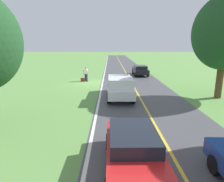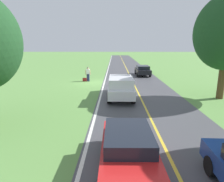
{
  "view_description": "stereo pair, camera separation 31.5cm",
  "coord_description": "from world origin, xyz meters",
  "views": [
    {
      "loc": [
        -1.96,
        22.16,
        4.31
      ],
      "look_at": [
        -2.08,
        8.62,
        1.09
      ],
      "focal_mm": 31.26,
      "sensor_mm": 36.0,
      "label": 1
    },
    {
      "loc": [
        -2.27,
        22.15,
        4.31
      ],
      "look_at": [
        -2.08,
        8.62,
        1.09
      ],
      "focal_mm": 31.26,
      "sensor_mm": 36.0,
      "label": 2
    }
  ],
  "objects": [
    {
      "name": "lane_edge_line",
      "position": [
        -1.06,
        0.0,
        0.01
      ],
      "size": [
        0.16,
        117.6,
        0.0
      ],
      "primitive_type": "cube",
      "color": "silver",
      "rests_on": "ground"
    },
    {
      "name": "hitchhiker_walking",
      "position": [
        0.94,
        -1.06,
        0.98
      ],
      "size": [
        0.62,
        0.53,
        1.75
      ],
      "color": "navy",
      "rests_on": "ground"
    },
    {
      "name": "road_surface",
      "position": [
        -4.43,
        0.0,
        0.0
      ],
      "size": [
        7.1,
        120.0,
        0.0
      ],
      "primitive_type": "cube",
      "color": "#47474C",
      "rests_on": "ground"
    },
    {
      "name": "suitcase_carried",
      "position": [
        1.36,
        -1.01,
        0.2
      ],
      "size": [
        0.47,
        0.23,
        0.41
      ],
      "primitive_type": "cube",
      "rotation": [
        0.0,
        0.0,
        1.51
      ],
      "color": "maroon",
      "rests_on": "ground"
    },
    {
      "name": "pickup_truck_passing",
      "position": [
        -2.78,
        6.61,
        0.97
      ],
      "size": [
        2.12,
        5.41,
        1.82
      ],
      "color": "silver",
      "rests_on": "ground"
    },
    {
      "name": "sedan_ahead_same_lane",
      "position": [
        -2.75,
        16.03,
        0.75
      ],
      "size": [
        1.95,
        4.41,
        1.41
      ],
      "color": "red",
      "rests_on": "ground"
    },
    {
      "name": "ground_plane",
      "position": [
        0.0,
        0.0,
        0.0
      ],
      "size": [
        200.0,
        200.0,
        0.0
      ],
      "primitive_type": "plane",
      "color": "#609347"
    },
    {
      "name": "lane_centre_line",
      "position": [
        -4.43,
        0.0,
        0.01
      ],
      "size": [
        0.14,
        117.6,
        0.0
      ],
      "primitive_type": "cube",
      "color": "gold",
      "rests_on": "ground"
    },
    {
      "name": "sedan_near_oncoming",
      "position": [
        -6.27,
        -5.75,
        0.75
      ],
      "size": [
        1.94,
        4.41,
        1.41
      ],
      "color": "black",
      "rests_on": "ground"
    }
  ]
}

